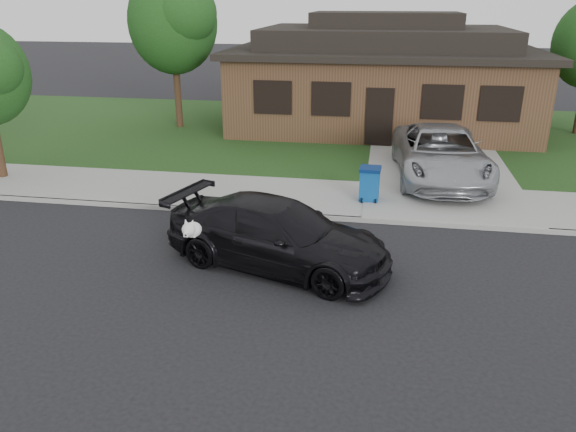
# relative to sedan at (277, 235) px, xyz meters

# --- Properties ---
(ground) EXTENTS (120.00, 120.00, 0.00)m
(ground) POSITION_rel_sedan_xyz_m (-2.10, -0.71, -0.71)
(ground) COLOR black
(ground) RESTS_ON ground
(sidewalk) EXTENTS (60.00, 3.00, 0.12)m
(sidewalk) POSITION_rel_sedan_xyz_m (-2.10, 4.29, -0.65)
(sidewalk) COLOR gray
(sidewalk) RESTS_ON ground
(curb) EXTENTS (60.00, 0.12, 0.12)m
(curb) POSITION_rel_sedan_xyz_m (-2.10, 2.79, -0.65)
(curb) COLOR gray
(curb) RESTS_ON ground
(lawn) EXTENTS (60.00, 13.00, 0.13)m
(lawn) POSITION_rel_sedan_xyz_m (-2.10, 12.29, -0.64)
(lawn) COLOR #193814
(lawn) RESTS_ON ground
(driveway) EXTENTS (4.50, 13.00, 0.14)m
(driveway) POSITION_rel_sedan_xyz_m (3.90, 9.29, -0.64)
(driveway) COLOR gray
(driveway) RESTS_ON ground
(sedan) EXTENTS (5.23, 3.34, 1.41)m
(sedan) POSITION_rel_sedan_xyz_m (0.00, 0.00, 0.00)
(sedan) COLOR black
(sedan) RESTS_ON ground
(minivan) EXTENTS (2.91, 5.72, 1.55)m
(minivan) POSITION_rel_sedan_xyz_m (3.82, 6.48, 0.21)
(minivan) COLOR #A3A5AA
(minivan) RESTS_ON driveway
(recycling_bin) EXTENTS (0.59, 0.62, 0.94)m
(recycling_bin) POSITION_rel_sedan_xyz_m (1.78, 4.16, -0.11)
(recycling_bin) COLOR #0D488F
(recycling_bin) RESTS_ON sidewalk
(house) EXTENTS (12.60, 8.60, 4.65)m
(house) POSITION_rel_sedan_xyz_m (1.90, 14.29, 1.43)
(house) COLOR #422B1C
(house) RESTS_ON ground
(tree_0) EXTENTS (3.78, 3.60, 6.34)m
(tree_0) POSITION_rel_sedan_xyz_m (-6.44, 12.17, 3.77)
(tree_0) COLOR #332114
(tree_0) RESTS_ON ground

